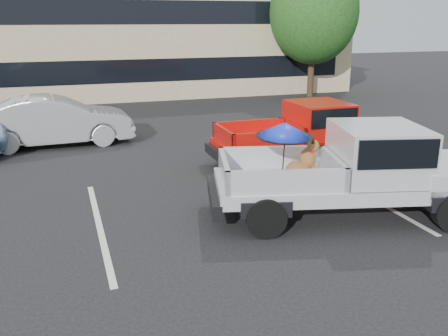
{
  "coord_description": "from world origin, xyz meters",
  "views": [
    {
      "loc": [
        -3.54,
        -7.35,
        3.91
      ],
      "look_at": [
        -0.79,
        0.9,
        1.3
      ],
      "focal_mm": 40.0,
      "sensor_mm": 36.0,
      "label": 1
    }
  ],
  "objects_px": {
    "silver_sedan": "(56,121)",
    "tree_right": "(314,12)",
    "silver_pickup": "(365,166)",
    "tree_back": "(210,10)",
    "red_pickup": "(313,130)"
  },
  "relations": [
    {
      "from": "tree_back",
      "to": "red_pickup",
      "type": "xyz_separation_m",
      "value": [
        -2.84,
        -19.17,
        -3.49
      ]
    },
    {
      "from": "tree_back",
      "to": "silver_pickup",
      "type": "xyz_separation_m",
      "value": [
        -3.78,
        -23.1,
        -3.36
      ]
    },
    {
      "from": "silver_pickup",
      "to": "red_pickup",
      "type": "relative_size",
      "value": 1.16
    },
    {
      "from": "tree_right",
      "to": "silver_sedan",
      "type": "distance_m",
      "value": 14.81
    },
    {
      "from": "tree_right",
      "to": "silver_sedan",
      "type": "relative_size",
      "value": 1.41
    },
    {
      "from": "silver_sedan",
      "to": "tree_right",
      "type": "bearing_deg",
      "value": -63.7
    },
    {
      "from": "tree_right",
      "to": "tree_back",
      "type": "height_order",
      "value": "tree_back"
    },
    {
      "from": "tree_right",
      "to": "silver_pickup",
      "type": "relative_size",
      "value": 1.13
    },
    {
      "from": "tree_right",
      "to": "tree_back",
      "type": "relative_size",
      "value": 0.95
    },
    {
      "from": "red_pickup",
      "to": "silver_sedan",
      "type": "height_order",
      "value": "red_pickup"
    },
    {
      "from": "tree_right",
      "to": "red_pickup",
      "type": "distance_m",
      "value": 13.02
    },
    {
      "from": "tree_right",
      "to": "silver_pickup",
      "type": "bearing_deg",
      "value": -114.19
    },
    {
      "from": "silver_pickup",
      "to": "silver_sedan",
      "type": "relative_size",
      "value": 1.25
    },
    {
      "from": "tree_back",
      "to": "silver_sedan",
      "type": "xyz_separation_m",
      "value": [
        -9.68,
        -14.84,
        -3.62
      ]
    },
    {
      "from": "tree_back",
      "to": "silver_pickup",
      "type": "bearing_deg",
      "value": -99.3
    }
  ]
}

